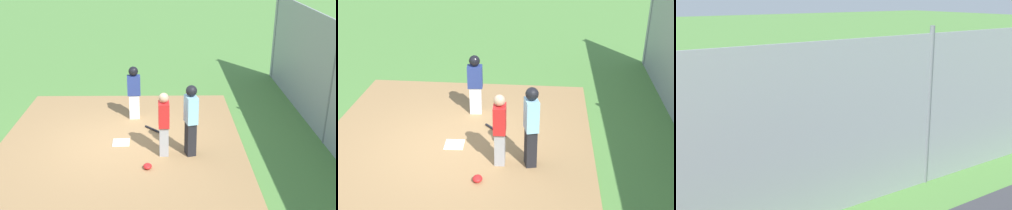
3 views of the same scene
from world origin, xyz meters
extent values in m
plane|color=#51843D|center=(0.00, 0.00, 0.00)|extent=(140.00, 140.00, 0.00)
cube|color=#9E774C|center=(0.00, 0.00, 0.01)|extent=(7.20, 6.40, 0.03)
cube|color=white|center=(0.00, 0.00, 0.04)|extent=(0.46, 0.46, 0.02)
cube|color=#9E9EA3|center=(-0.63, -1.13, 0.42)|extent=(0.31, 0.23, 0.77)
cube|color=red|center=(-0.63, -1.13, 1.11)|extent=(0.39, 0.27, 0.61)
sphere|color=tan|center=(-0.63, -1.13, 1.53)|extent=(0.24, 0.24, 0.24)
cube|color=black|center=(-0.64, -1.79, 0.46)|extent=(0.34, 0.29, 0.86)
cube|color=#8CC1E0|center=(-0.64, -1.79, 1.23)|extent=(0.43, 0.35, 0.68)
sphere|color=black|center=(-0.64, -1.79, 1.71)|extent=(0.27, 0.27, 0.27)
cube|color=silver|center=(1.68, -0.26, 0.40)|extent=(0.25, 0.32, 0.74)
cube|color=navy|center=(1.68, -0.26, 1.06)|extent=(0.29, 0.40, 0.59)
sphere|color=tan|center=(1.68, -0.26, 1.47)|extent=(0.23, 0.23, 0.23)
sphere|color=black|center=(1.68, -0.26, 1.49)|extent=(0.28, 0.28, 0.28)
cylinder|color=black|center=(0.72, -0.88, 0.06)|extent=(0.59, 0.58, 0.06)
ellipsoid|color=red|center=(-1.35, -0.74, 0.09)|extent=(0.24, 0.20, 0.12)
cube|color=#93999E|center=(0.00, -5.39, 1.60)|extent=(12.00, 0.05, 3.20)
cylinder|color=slate|center=(0.00, -5.39, 1.68)|extent=(0.10, 0.10, 3.35)
camera|label=1|loc=(-9.99, -1.12, 5.03)|focal=44.99mm
camera|label=2|loc=(-8.68, -1.99, 5.43)|focal=47.38mm
camera|label=3|loc=(-6.19, -11.45, 3.95)|focal=45.30mm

